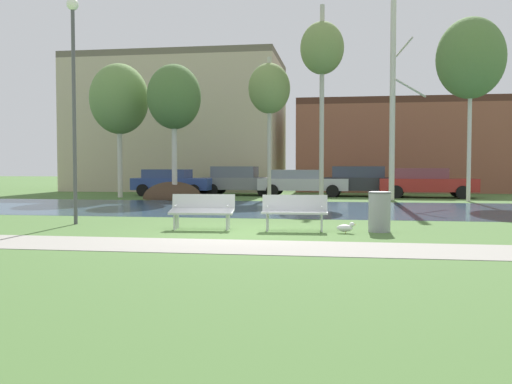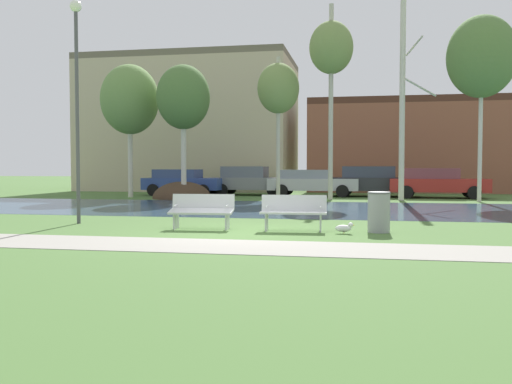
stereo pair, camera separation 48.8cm
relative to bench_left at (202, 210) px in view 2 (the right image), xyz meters
name	(u,v)px [view 2 (the right image)]	position (x,y,z in m)	size (l,w,h in m)	color
ground_plane	(293,205)	(1.16, 9.35, -0.47)	(120.00, 120.00, 0.00)	#476B33
paved_path_strip	(218,246)	(1.16, -2.89, -0.47)	(60.00, 1.96, 0.01)	gray
river_band	(286,208)	(1.16, 7.19, -0.47)	(80.00, 8.31, 0.01)	#284256
soil_mound	(182,198)	(-4.80, 13.05, -0.47)	(2.82, 3.51, 1.65)	#423021
bench_left	(202,210)	(0.00, 0.00, 0.00)	(1.63, 0.65, 0.87)	silver
bench_right	(294,212)	(2.31, 0.00, 0.00)	(1.63, 0.65, 0.87)	silver
trash_bin	(379,211)	(4.35, 0.09, 0.03)	(0.55, 0.55, 0.97)	gray
seagull	(344,228)	(3.55, -0.34, -0.34)	(0.46, 0.17, 0.27)	white
streetlamp	(77,78)	(-3.71, 0.68, 3.51)	(0.32, 0.32, 6.07)	#4C4C51
birch_far_left	(130,100)	(-7.68, 13.44, 4.49)	(2.95, 2.95, 6.75)	beige
birch_left	(183,98)	(-4.48, 12.34, 4.39)	(2.57, 2.57, 6.44)	beige
birch_center_left	(278,89)	(-0.03, 13.36, 4.82)	(2.02, 2.02, 6.84)	#BCB7A8
birch_center	(331,50)	(2.50, 13.21, 6.58)	(2.06, 2.06, 9.18)	#BCB7A8
birch_center_right	(403,99)	(5.79, 13.09, 4.18)	(1.63, 2.38, 9.20)	beige
birch_right	(482,57)	(9.09, 12.61, 5.89)	(2.99, 2.99, 8.18)	beige
parked_van_nearest_blue	(182,182)	(-5.59, 15.49, 0.28)	(4.27, 2.10, 1.41)	#2D4793
parked_sedan_second_grey	(249,180)	(-2.09, 16.49, 0.35)	(4.27, 2.14, 1.57)	slate
parked_hatch_third_silver	(312,182)	(1.38, 16.07, 0.28)	(4.75, 2.21, 1.40)	#B2B5BC
parked_wagon_fourth_dark	(374,181)	(4.60, 16.29, 0.35)	(4.81, 2.06, 1.58)	#282B30
parked_suv_fifth_red	(436,182)	(7.61, 15.46, 0.31)	(4.77, 2.05, 1.48)	maroon
building_beige_block	(192,125)	(-7.34, 23.04, 3.88)	(13.52, 7.99, 8.71)	#BCAD8E
building_brick_low	(443,146)	(9.01, 23.37, 2.38)	(16.60, 6.43, 5.71)	brown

